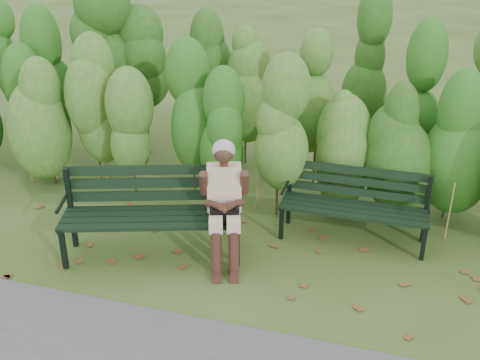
# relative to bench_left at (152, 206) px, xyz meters

# --- Properties ---
(ground) EXTENTS (80.00, 80.00, 0.00)m
(ground) POSITION_rel_bench_left_xyz_m (0.81, 0.03, -0.52)
(ground) COLOR #354615
(hedge_band) EXTENTS (11.04, 1.67, 2.42)m
(hedge_band) POSITION_rel_bench_left_xyz_m (0.81, 1.89, 0.73)
(hedge_band) COLOR #47381E
(hedge_band) RESTS_ON ground
(leaf_litter) EXTENTS (5.85, 2.29, 0.01)m
(leaf_litter) POSITION_rel_bench_left_xyz_m (0.52, -0.21, -0.52)
(leaf_litter) COLOR brown
(leaf_litter) RESTS_ON ground
(bench_left) EXTENTS (1.87, 1.11, 0.89)m
(bench_left) POSITION_rel_bench_left_xyz_m (0.00, 0.00, 0.00)
(bench_left) COLOR black
(bench_left) RESTS_ON ground
(bench_right) EXTENTS (1.53, 0.50, 0.77)m
(bench_right) POSITION_rel_bench_left_xyz_m (1.94, 0.87, -0.07)
(bench_right) COLOR black
(bench_right) RESTS_ON ground
(seated_woman) EXTENTS (0.54, 0.75, 1.24)m
(seated_woman) POSITION_rel_bench_left_xyz_m (0.75, 0.06, 0.18)
(seated_woman) COLOR beige
(seated_woman) RESTS_ON ground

